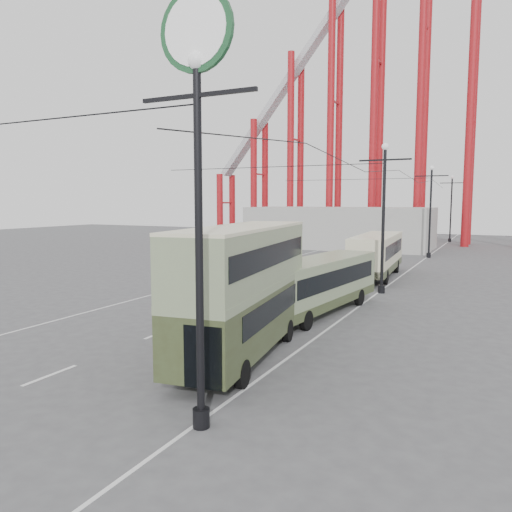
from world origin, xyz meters
The scene contains 12 objects.
ground centered at (0.00, 0.00, 0.00)m, with size 160.00×160.00×0.00m, color #49494C.
road_markings centered at (-0.86, 19.70, 0.01)m, with size 12.52×120.00×0.01m.
lamp_post_near centered at (5.60, -3.00, 7.86)m, with size 3.20×0.44×10.80m.
lamp_post_mid centered at (5.60, 18.00, 4.68)m, with size 3.20×0.44×9.32m.
lamp_post_far centered at (5.60, 40.00, 4.68)m, with size 3.20×0.44×9.32m.
lamp_post_distant centered at (5.60, 62.00, 4.68)m, with size 3.20×0.44×9.32m.
roller_coaster centered at (-2.49, 56.89, 22.92)m, with size 52.95×5.00×55.48m.
fairground_shed centered at (-6.00, 47.00, 2.50)m, with size 22.00×10.00×5.00m, color #A2A29D.
double_decker_bus centered at (3.86, 2.59, 2.74)m, with size 3.51×9.33×4.89m.
single_decker_green centered at (3.96, 10.76, 1.61)m, with size 3.47×10.28×2.85m.
single_decker_cream centered at (3.76, 24.59, 1.82)m, with size 3.33×10.52×3.22m.
pedestrian centered at (0.45, 7.98, 0.86)m, with size 0.62×0.41×1.71m, color black.
Camera 1 is at (12.31, -13.35, 5.79)m, focal length 35.00 mm.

